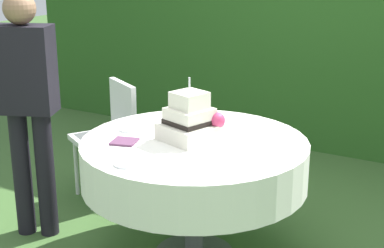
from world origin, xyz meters
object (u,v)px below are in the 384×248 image
at_px(wedding_cake, 191,121).
at_px(standing_person, 27,100).
at_px(serving_plate_near, 126,164).
at_px(garden_chair, 111,129).
at_px(cake_table, 194,162).
at_px(serving_plate_far, 128,130).
at_px(napkin_stack, 124,142).

height_order(wedding_cake, standing_person, standing_person).
distance_m(serving_plate_near, garden_chair, 1.35).
relative_size(cake_table, serving_plate_far, 12.77).
height_order(wedding_cake, napkin_stack, wedding_cake).
bearing_deg(napkin_stack, cake_table, 34.44).
distance_m(serving_plate_far, garden_chair, 0.78).
xyz_separation_m(serving_plate_near, garden_chair, (-0.87, 1.01, -0.23)).
bearing_deg(serving_plate_near, garden_chair, 130.81).
distance_m(cake_table, serving_plate_far, 0.48).
bearing_deg(napkin_stack, garden_chair, 132.09).
bearing_deg(cake_table, napkin_stack, -145.56).
height_order(serving_plate_far, garden_chair, garden_chair).
distance_m(cake_table, napkin_stack, 0.43).
bearing_deg(wedding_cake, cake_table, -10.68).
height_order(wedding_cake, serving_plate_far, wedding_cake).
relative_size(serving_plate_near, serving_plate_far, 1.24).
xyz_separation_m(serving_plate_far, garden_chair, (-0.53, 0.52, -0.23)).
xyz_separation_m(cake_table, napkin_stack, (-0.34, -0.23, 0.14)).
xyz_separation_m(cake_table, wedding_cake, (-0.03, 0.01, 0.25)).
distance_m(wedding_cake, napkin_stack, 0.41).
distance_m(napkin_stack, garden_chair, 0.99).
bearing_deg(garden_chair, serving_plate_far, -44.38).
bearing_deg(serving_plate_near, wedding_cake, 80.04).
bearing_deg(serving_plate_near, standing_person, 164.56).
bearing_deg(serving_plate_far, serving_plate_near, -55.28).
relative_size(serving_plate_near, napkin_stack, 0.94).
distance_m(wedding_cake, garden_chair, 1.13).
height_order(cake_table, wedding_cake, wedding_cake).
bearing_deg(napkin_stack, serving_plate_near, -52.60).
bearing_deg(garden_chair, napkin_stack, -47.91).
bearing_deg(standing_person, serving_plate_far, 20.04).
bearing_deg(napkin_stack, standing_person, -177.94).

